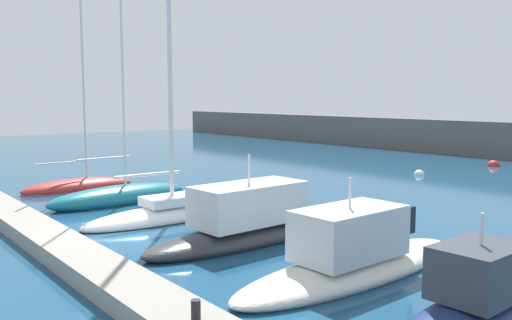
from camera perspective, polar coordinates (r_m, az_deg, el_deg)
name	(u,v)px	position (r m, az deg, el deg)	size (l,w,h in m)	color
ground_plane	(120,242)	(20.02, -13.93, -8.33)	(120.00, 120.00, 0.00)	navy
dock_pier	(58,245)	(19.20, -19.96, -8.34)	(31.88, 1.54, 0.54)	gray
sailboat_red_nearest	(79,186)	(31.81, -17.98, -2.58)	(2.07, 6.32, 12.40)	#B72D28
sailboat_teal_second	(120,195)	(27.34, -13.98, -3.57)	(2.52, 7.41, 14.24)	#19707F
sailboat_white_third	(168,212)	(23.19, -9.18, -5.36)	(2.01, 7.51, 14.60)	white
motorboat_charcoal_fourth	(252,222)	(19.60, -0.42, -6.47)	(2.68, 8.94, 3.37)	#2D2D33
motorboat_ivory_fifth	(355,256)	(16.17, 10.23, -9.84)	(2.71, 9.13, 3.12)	silver
motorboat_navy_sixth	(481,311)	(12.97, 22.37, -14.34)	(2.13, 6.21, 2.91)	navy
mooring_buoy_white	(419,175)	(37.65, 16.62, -1.50)	(0.69, 0.69, 0.69)	white
mooring_buoy_red	(493,166)	(44.35, 23.48, -0.60)	(0.89, 0.89, 0.89)	red
dock_bollard	(196,310)	(11.61, -6.29, -15.28)	(0.20, 0.20, 0.44)	black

